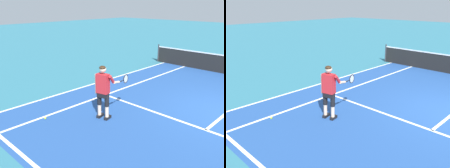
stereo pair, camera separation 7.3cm
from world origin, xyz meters
TOP-DOWN VIEW (x-y plane):
  - court_inner_surface at (0.00, -0.62)m, footprint 10.98×11.05m
  - line_service at (0.00, -1.69)m, footprint 8.23×0.10m
  - line_singles_left at (-4.12, -0.62)m, footprint 0.10×10.65m
  - line_doubles_left at (-5.49, -0.62)m, footprint 0.10×10.65m
  - tennis_player at (-2.67, -3.18)m, footprint 0.59×1.20m
  - tennis_ball_near_feet at (-3.95, -4.51)m, footprint 0.07×0.07m

SIDE VIEW (x-z plane):
  - court_inner_surface at x=0.00m, z-range 0.00..0.00m
  - line_service at x=0.00m, z-range 0.00..0.01m
  - line_singles_left at x=-4.12m, z-range 0.00..0.01m
  - line_doubles_left at x=-5.49m, z-range 0.00..0.01m
  - tennis_ball_near_feet at x=-3.95m, z-range 0.00..0.07m
  - tennis_player at x=-2.67m, z-range 0.13..1.85m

